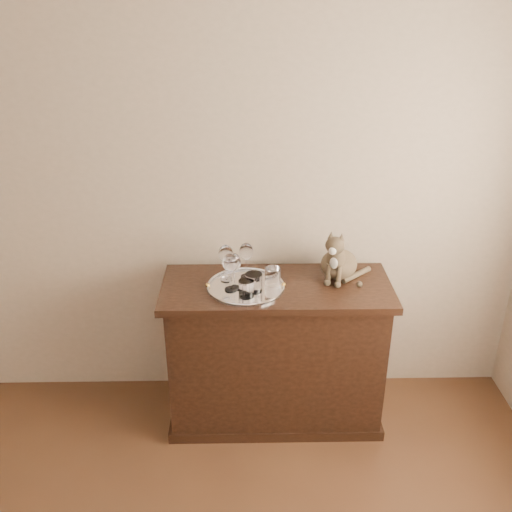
{
  "coord_description": "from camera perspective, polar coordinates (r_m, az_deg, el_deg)",
  "views": [
    {
      "loc": [
        0.44,
        -0.66,
        2.27
      ],
      "look_at": [
        0.49,
        1.95,
        1.01
      ],
      "focal_mm": 40.0,
      "sensor_mm": 36.0,
      "label": 1
    }
  ],
  "objects": [
    {
      "name": "cat",
      "position": [
        3.02,
        8.38,
        0.45
      ],
      "size": [
        0.38,
        0.37,
        0.29
      ],
      "primitive_type": null,
      "rotation": [
        0.0,
        0.0,
        -0.41
      ],
      "color": "#4A392C",
      "rests_on": "sideboard"
    },
    {
      "name": "wine_glass_c",
      "position": [
        2.86,
        -2.58,
        -1.62
      ],
      "size": [
        0.08,
        0.08,
        0.2
      ],
      "primitive_type": null,
      "color": "silver",
      "rests_on": "tray"
    },
    {
      "name": "tumbler_b",
      "position": [
        2.82,
        -0.98,
        -3.27
      ],
      "size": [
        0.08,
        0.08,
        0.09
      ],
      "primitive_type": "cylinder",
      "color": "silver",
      "rests_on": "tray"
    },
    {
      "name": "wall_back",
      "position": [
        3.08,
        -9.39,
        8.0
      ],
      "size": [
        4.0,
        0.1,
        2.7
      ],
      "primitive_type": "cube",
      "color": "tan",
      "rests_on": "ground"
    },
    {
      "name": "tumbler_a",
      "position": [
        2.87,
        -0.23,
        -2.69
      ],
      "size": [
        0.09,
        0.09,
        0.1
      ],
      "primitive_type": "cylinder",
      "color": "white",
      "rests_on": "tray"
    },
    {
      "name": "wine_glass_d",
      "position": [
        2.87,
        -2.22,
        -1.53
      ],
      "size": [
        0.07,
        0.07,
        0.19
      ],
      "primitive_type": null,
      "color": "white",
      "rests_on": "tray"
    },
    {
      "name": "tumbler_c",
      "position": [
        2.94,
        1.67,
        -2.04
      ],
      "size": [
        0.08,
        0.08,
        0.09
      ],
      "primitive_type": "cylinder",
      "color": "silver",
      "rests_on": "tray"
    },
    {
      "name": "sideboard",
      "position": [
        3.19,
        1.96,
        -9.64
      ],
      "size": [
        1.2,
        0.5,
        0.85
      ],
      "primitive_type": null,
      "color": "black",
      "rests_on": "ground"
    },
    {
      "name": "wine_glass_a",
      "position": [
        2.96,
        -3.02,
        -0.68
      ],
      "size": [
        0.08,
        0.08,
        0.2
      ],
      "primitive_type": null,
      "color": "white",
      "rests_on": "tray"
    },
    {
      "name": "wine_glass_b",
      "position": [
        2.98,
        -0.98,
        -0.44
      ],
      "size": [
        0.07,
        0.07,
        0.2
      ],
      "primitive_type": null,
      "color": "white",
      "rests_on": "tray"
    },
    {
      "name": "tray",
      "position": [
        2.93,
        -1.02,
        -3.16
      ],
      "size": [
        0.4,
        0.4,
        0.01
      ],
      "primitive_type": "cylinder",
      "color": "silver",
      "rests_on": "sideboard"
    }
  ]
}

